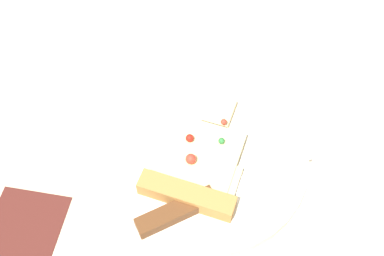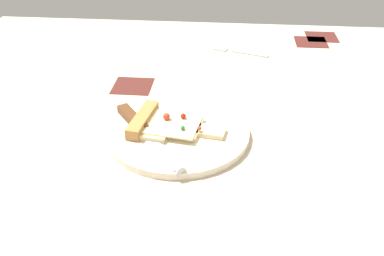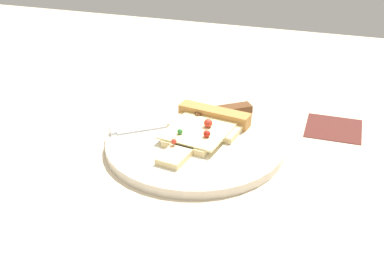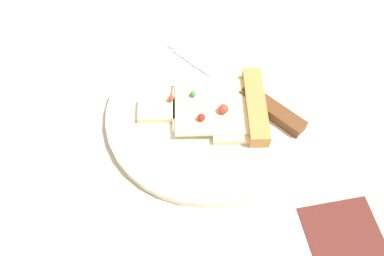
# 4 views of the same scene
# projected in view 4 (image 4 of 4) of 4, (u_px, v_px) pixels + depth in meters

# --- Properties ---
(ground_plane) EXTENTS (1.54, 1.54, 0.03)m
(ground_plane) POSITION_uv_depth(u_px,v_px,m) (129.00, 81.00, 0.64)
(ground_plane) COLOR #C6B293
(ground_plane) RESTS_ON ground
(plate) EXTENTS (0.27, 0.27, 0.01)m
(plate) POSITION_uv_depth(u_px,v_px,m) (204.00, 115.00, 0.58)
(plate) COLOR silver
(plate) RESTS_ON ground_plane
(pizza_slice) EXTENTS (0.18, 0.13, 0.03)m
(pizza_slice) POSITION_uv_depth(u_px,v_px,m) (223.00, 108.00, 0.57)
(pizza_slice) COLOR beige
(pizza_slice) RESTS_ON plate
(knife) EXTENTS (0.16, 0.21, 0.02)m
(knife) POSITION_uv_depth(u_px,v_px,m) (246.00, 93.00, 0.58)
(knife) COLOR silver
(knife) RESTS_ON plate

